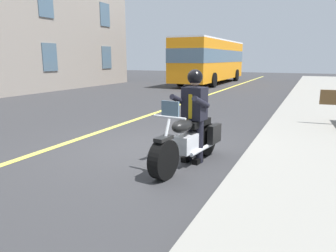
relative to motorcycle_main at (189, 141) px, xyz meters
The scene contains 5 objects.
ground_plane 1.29m from the motorcycle_main, 113.52° to the right, with size 80.00×80.00×0.00m, color #333335.
lane_center_stripe 3.18m from the motorcycle_main, 98.83° to the right, with size 60.00×0.16×0.01m, color #E5DB4C.
motorcycle_main is the anchor object (origin of this frame).
rider_main 0.61m from the motorcycle_main, behind, with size 0.67×0.61×1.74m.
bus_near 19.46m from the motorcycle_main, 163.81° to the right, with size 11.05×2.70×3.30m.
Camera 1 is at (5.66, 3.10, 1.93)m, focal length 33.36 mm.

